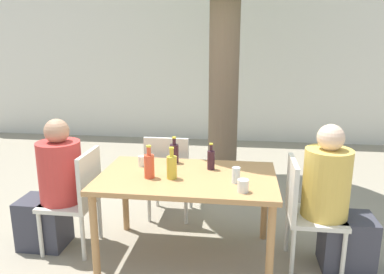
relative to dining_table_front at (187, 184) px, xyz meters
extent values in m
plane|color=gray|center=(0.00, 0.00, -0.65)|extent=(30.00, 30.00, 0.00)
cube|color=silver|center=(0.00, 4.07, 0.75)|extent=(10.00, 0.08, 2.80)
cylinder|color=brown|center=(0.21, 1.58, 0.53)|extent=(0.35, 0.35, 2.38)
cube|color=#B27F4C|center=(0.00, 0.00, 0.06)|extent=(1.45, 0.89, 0.04)
cylinder|color=#B27F4C|center=(-0.67, -0.39, -0.31)|extent=(0.06, 0.06, 0.69)
cylinder|color=#B27F4C|center=(0.67, -0.39, -0.31)|extent=(0.06, 0.06, 0.69)
cylinder|color=#B27F4C|center=(-0.67, 0.39, -0.31)|extent=(0.06, 0.06, 0.69)
cylinder|color=#B27F4C|center=(0.67, 0.39, -0.31)|extent=(0.06, 0.06, 0.69)
cube|color=beige|center=(-1.05, 0.00, -0.22)|extent=(0.44, 0.44, 0.04)
cube|color=beige|center=(-0.85, 0.00, 0.02)|extent=(0.04, 0.44, 0.45)
cylinder|color=beige|center=(-1.24, 0.19, -0.45)|extent=(0.04, 0.04, 0.41)
cylinder|color=beige|center=(-1.24, -0.19, -0.45)|extent=(0.04, 0.04, 0.41)
cylinder|color=beige|center=(-0.86, 0.19, -0.45)|extent=(0.04, 0.04, 0.41)
cylinder|color=beige|center=(-0.86, -0.19, -0.45)|extent=(0.04, 0.04, 0.41)
cube|color=beige|center=(1.05, 0.00, -0.22)|extent=(0.44, 0.44, 0.04)
cube|color=beige|center=(0.85, 0.00, 0.02)|extent=(0.04, 0.44, 0.45)
cylinder|color=beige|center=(1.24, -0.19, -0.45)|extent=(0.04, 0.04, 0.41)
cylinder|color=beige|center=(1.24, 0.19, -0.45)|extent=(0.04, 0.04, 0.41)
cylinder|color=beige|center=(0.86, -0.19, -0.45)|extent=(0.04, 0.04, 0.41)
cylinder|color=beige|center=(0.86, 0.19, -0.45)|extent=(0.04, 0.04, 0.41)
cube|color=beige|center=(-0.29, 0.77, -0.22)|extent=(0.44, 0.44, 0.04)
cube|color=beige|center=(-0.29, 0.57, 0.02)|extent=(0.44, 0.04, 0.45)
cylinder|color=beige|center=(-0.10, 0.96, -0.45)|extent=(0.04, 0.04, 0.41)
cylinder|color=beige|center=(-0.48, 0.96, -0.45)|extent=(0.04, 0.04, 0.41)
cylinder|color=beige|center=(-0.10, 0.58, -0.45)|extent=(0.04, 0.04, 0.41)
cylinder|color=beige|center=(-0.48, 0.58, -0.45)|extent=(0.04, 0.04, 0.41)
cube|color=#383842|center=(-1.31, 0.00, -0.43)|extent=(0.40, 0.33, 0.45)
cylinder|color=#C63833|center=(-1.11, 0.00, 0.06)|extent=(0.37, 0.37, 0.53)
sphere|color=tan|center=(-1.11, 0.00, 0.42)|extent=(0.21, 0.21, 0.21)
cube|color=#383842|center=(1.31, 0.00, -0.43)|extent=(0.40, 0.33, 0.45)
cylinder|color=gold|center=(1.11, 0.00, 0.07)|extent=(0.36, 0.36, 0.55)
sphere|color=beige|center=(1.11, 0.00, 0.44)|extent=(0.21, 0.21, 0.21)
cylinder|color=#DB4C2D|center=(-0.29, -0.09, 0.17)|extent=(0.08, 0.08, 0.19)
cylinder|color=#DB4C2D|center=(-0.29, -0.09, 0.30)|extent=(0.03, 0.03, 0.07)
cylinder|color=gold|center=(-0.29, -0.09, 0.34)|extent=(0.04, 0.04, 0.01)
cylinder|color=#331923|center=(0.18, 0.18, 0.16)|extent=(0.06, 0.06, 0.16)
cylinder|color=#331923|center=(0.18, 0.18, 0.27)|extent=(0.03, 0.03, 0.06)
cylinder|color=gold|center=(0.18, 0.18, 0.30)|extent=(0.03, 0.03, 0.01)
cylinder|color=#331923|center=(-0.16, 0.32, 0.16)|extent=(0.08, 0.08, 0.17)
cylinder|color=#331923|center=(-0.16, 0.32, 0.28)|extent=(0.03, 0.03, 0.06)
cylinder|color=gold|center=(-0.16, 0.32, 0.31)|extent=(0.04, 0.04, 0.01)
cylinder|color=gold|center=(-0.11, -0.09, 0.17)|extent=(0.08, 0.08, 0.18)
cylinder|color=gold|center=(-0.11, -0.09, 0.29)|extent=(0.03, 0.03, 0.06)
cylinder|color=gold|center=(-0.11, -0.09, 0.33)|extent=(0.04, 0.04, 0.01)
cylinder|color=silver|center=(0.40, -0.12, 0.14)|extent=(0.06, 0.06, 0.13)
cylinder|color=silver|center=(-0.43, 0.18, 0.13)|extent=(0.06, 0.06, 0.09)
cylinder|color=silver|center=(0.45, -0.29, 0.13)|extent=(0.08, 0.08, 0.09)
camera|label=1|loc=(0.43, -2.87, 1.13)|focal=35.00mm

